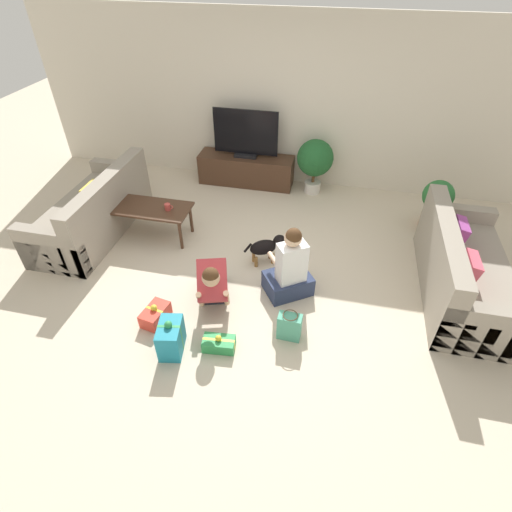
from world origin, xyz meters
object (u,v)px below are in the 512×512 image
Objects in this scene: sofa_right at (461,271)px; potted_plant_back_right at (315,160)px; gift_box_a at (171,338)px; tv at (246,136)px; potted_plant_corner_right at (437,201)px; gift_box_c at (155,315)px; sofa_left at (94,212)px; gift_bag_a at (289,326)px; tv_console at (246,170)px; dog at (268,246)px; coffee_table at (150,210)px; mug at (168,207)px; person_sitting at (290,270)px; gift_box_b at (219,344)px; person_kneeling at (213,282)px.

potted_plant_back_right is (-1.94, 2.01, 0.26)m from sofa_right.
tv is at bearing 91.48° from gift_box_a.
potted_plant_corner_right reaches higher than gift_box_c.
gift_box_c is at bearing 46.59° from sofa_left.
gift_box_c is at bearing 110.27° from sofa_right.
gift_bag_a is (1.48, 0.09, 0.07)m from gift_box_c.
potted_plant_corner_right reaches higher than tv_console.
tv reaches higher than dog.
coffee_table is 3.26× the size of gift_bag_a.
gift_box_c is 3.15× the size of mug.
mug is at bearing -135.74° from potted_plant_back_right.
coffee_table is 1.16× the size of person_sitting.
potted_plant_back_right is (2.05, 1.73, 0.15)m from coffee_table.
sofa_left is 2.53m from dog.
potted_plant_back_right is 0.94× the size of person_sitting.
dog is 4.33× the size of mug.
mug is at bearing -1.74° from coffee_table.
potted_plant_corner_right is at bearing -20.25° from potted_plant_back_right.
gift_box_c is (-0.24, -3.28, -0.75)m from tv.
gift_box_a is (1.01, -1.84, -0.24)m from coffee_table.
potted_plant_back_right reaches higher than dog.
coffee_table is 1.05× the size of tv.
potted_plant_back_right is (2.89, 1.80, 0.26)m from sofa_left.
coffee_table is at bearing 86.01° from sofa_right.
person_sitting is at bearing 59.85° from gift_box_b.
gift_box_c is at bearing 134.71° from gift_box_a.
person_sitting is 1.82× the size of dog.
gift_bag_a is at bearing -88.12° from potted_plant_back_right.
sofa_left reaches higher than potted_plant_corner_right.
coffee_table reaches higher than dog.
sofa_right is 3.54m from gift_box_c.
sofa_right reaches higher than mug.
person_sitting is at bearing -19.78° from coffee_table.
tv reaches higher than person_kneeling.
mug is at bearing 85.84° from sofa_right.
sofa_right reaches higher than person_kneeling.
sofa_right is 5.93× the size of gift_bag_a.
sofa_right is 4.00m from coffee_table.
potted_plant_back_right is at bearing 40.10° from coffee_table.
sofa_left is at bearing 136.25° from gift_box_a.
sofa_left is at bearing 155.91° from gift_bag_a.
dog is at bearing -100.68° from potted_plant_back_right.
gift_box_c is 1.12× the size of gift_bag_a.
potted_plant_back_right is at bearing 66.92° from gift_box_c.
gift_box_c is at bearing -65.78° from coffee_table.
coffee_table reaches higher than gift_box_c.
sofa_left is at bearing -133.42° from tv.
coffee_table reaches higher than gift_box_a.
potted_plant_corner_right is (-0.15, 1.35, 0.13)m from sofa_right.
potted_plant_back_right is 1.12× the size of person_kneeling.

